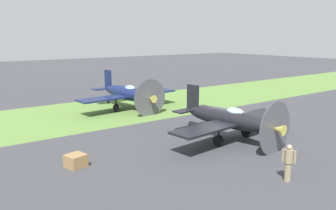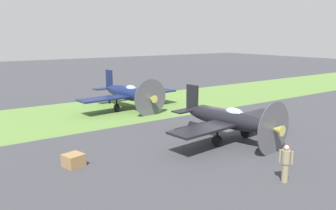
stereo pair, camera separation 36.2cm
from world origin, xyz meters
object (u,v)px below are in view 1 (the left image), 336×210
airplane_wingman (127,93)px  supply_crate (76,161)px  ground_crew_chief (288,162)px  airplane_lead (229,119)px

airplane_wingman → supply_crate: (9.00, 10.60, -1.12)m
airplane_wingman → supply_crate: size_ratio=10.73×
ground_crew_chief → supply_crate: bearing=-159.8°
airplane_lead → ground_crew_chief: (2.38, 5.97, -0.49)m
airplane_wingman → supply_crate: bearing=44.8°
airplane_lead → supply_crate: size_ratio=10.50×
airplane_lead → airplane_wingman: airplane_wingman is taller
airplane_wingman → ground_crew_chief: bearing=79.1°
ground_crew_chief → supply_crate: size_ratio=1.92×
airplane_lead → ground_crew_chief: bearing=62.1°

